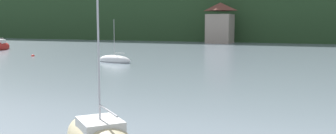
# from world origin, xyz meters

# --- Properties ---
(shore_building_west) EXTENTS (6.07, 5.93, 9.77)m
(shore_building_west) POSITION_xyz_m (-13.65, 99.17, 4.74)
(shore_building_west) COLOR gray
(shore_building_west) RESTS_ON ground_plane
(sailboat_far_5) EXTENTS (4.67, 2.16, 5.18)m
(sailboat_far_5) POSITION_xyz_m (-11.23, 47.77, 0.26)
(sailboat_far_5) COLOR white
(sailboat_far_5) RESTS_ON ground_plane
(mooring_buoy_mid) EXTENTS (0.47, 0.47, 0.47)m
(mooring_buoy_mid) POSITION_xyz_m (-26.01, 50.49, 0.00)
(mooring_buoy_mid) COLOR red
(mooring_buoy_mid) RESTS_ON ground_plane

